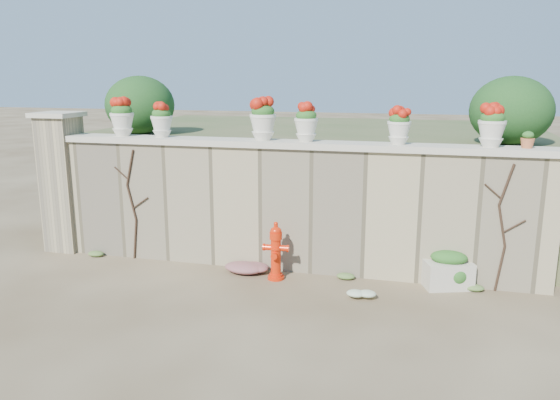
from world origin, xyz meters
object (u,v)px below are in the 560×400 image
(fire_hydrant, at_px, (276,251))
(terracotta_pot, at_px, (528,141))
(urn_pot_0, at_px, (122,118))
(planter_box, at_px, (448,271))

(fire_hydrant, xyz_separation_m, terracotta_pot, (3.54, 0.56, 1.75))
(fire_hydrant, bearing_deg, terracotta_pot, 5.60)
(fire_hydrant, distance_m, terracotta_pot, 3.98)
(urn_pot_0, bearing_deg, planter_box, -2.64)
(terracotta_pot, bearing_deg, urn_pot_0, -180.00)
(urn_pot_0, relative_size, terracotta_pot, 2.70)
(terracotta_pot, bearing_deg, fire_hydrant, -171.03)
(planter_box, xyz_separation_m, urn_pot_0, (-5.41, 0.25, 2.14))
(planter_box, xyz_separation_m, terracotta_pot, (0.96, 0.25, 1.94))
(planter_box, bearing_deg, urn_pot_0, 158.18)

